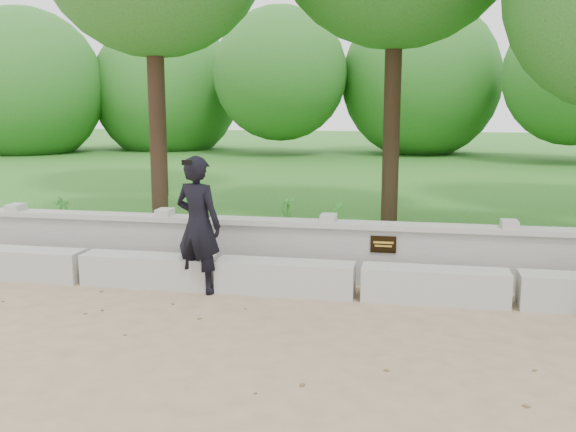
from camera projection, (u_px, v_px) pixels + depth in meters
ground at (343, 350)px, 6.80m from camera, size 80.00×80.00×0.00m
lawn at (390, 181)px, 20.31m from camera, size 40.00×22.00×0.25m
concrete_bench at (358, 281)px, 8.60m from camera, size 11.90×0.45×0.45m
parapet_wall at (363, 252)px, 9.23m from camera, size 12.50×0.35×0.90m
man_main at (198, 225)px, 8.73m from camera, size 0.79×0.73×1.89m
shrub_a at (62, 213)px, 12.00m from camera, size 0.36×0.38×0.59m
shrub_b at (337, 217)px, 11.79m from camera, size 0.32×0.36×0.53m
shrub_d at (288, 215)px, 11.55m from camera, size 0.46×0.49×0.69m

